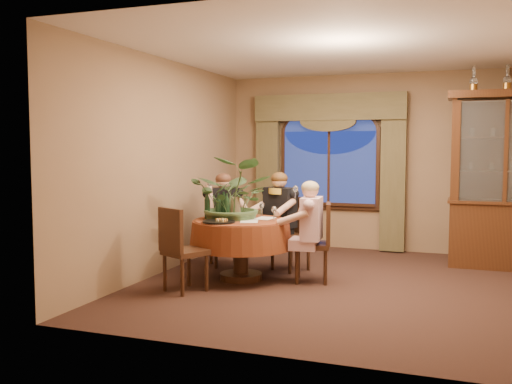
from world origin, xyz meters
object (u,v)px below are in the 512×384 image
(chair_back_right, at_px, (290,235))
(person_scarf, at_px, (280,220))
(wine_bottle_1, at_px, (227,206))
(centerpiece_plant, at_px, (235,167))
(chair_right, at_px, (312,243))
(oil_lamp_center, at_px, (507,78))
(person_pink, at_px, (311,232))
(person_back, at_px, (223,220))
(chair_front_left, at_px, (185,250))
(oil_lamp_left, at_px, (474,79))
(stoneware_vase, at_px, (235,208))
(dining_table, at_px, (241,250))
(wine_bottle_2, at_px, (207,206))
(china_cabinet, at_px, (504,180))
(olive_bowl, at_px, (241,218))
(wine_bottle_3, at_px, (218,206))
(wine_bottle_0, at_px, (224,205))
(chair_back, at_px, (225,231))

(chair_back_right, distance_m, person_scarf, 0.25)
(wine_bottle_1, bearing_deg, centerpiece_plant, 70.99)
(chair_right, bearing_deg, oil_lamp_center, -66.33)
(person_pink, relative_size, person_back, 0.96)
(chair_front_left, relative_size, centerpiece_plant, 0.83)
(oil_lamp_left, xyz_separation_m, stoneware_vase, (-2.80, -1.70, -1.69))
(person_back, relative_size, person_scarf, 0.99)
(oil_lamp_left, distance_m, person_scarf, 3.26)
(dining_table, distance_m, chair_right, 0.88)
(dining_table, height_order, wine_bottle_2, wine_bottle_2)
(chair_front_left, xyz_separation_m, person_pink, (1.26, 0.83, 0.14))
(china_cabinet, height_order, chair_front_left, china_cabinet)
(chair_front_left, distance_m, olive_bowl, 0.88)
(wine_bottle_3, bearing_deg, person_scarf, 56.07)
(chair_front_left, distance_m, wine_bottle_0, 1.00)
(chair_back_right, bearing_deg, oil_lamp_left, -123.60)
(oil_lamp_left, distance_m, person_pink, 3.18)
(oil_lamp_center, xyz_separation_m, wine_bottle_2, (-3.53, -1.88, -1.65))
(china_cabinet, distance_m, olive_bowl, 3.63)
(chair_right, height_order, chair_back, same)
(chair_right, relative_size, person_back, 0.74)
(chair_right, height_order, wine_bottle_2, wine_bottle_2)
(oil_lamp_left, relative_size, chair_back_right, 0.35)
(china_cabinet, height_order, chair_back, china_cabinet)
(china_cabinet, xyz_separation_m, stoneware_vase, (-3.22, -1.70, -0.32))
(china_cabinet, distance_m, wine_bottle_3, 3.88)
(wine_bottle_0, bearing_deg, olive_bowl, -29.85)
(oil_lamp_center, bearing_deg, chair_back, -162.71)
(china_cabinet, height_order, olive_bowl, china_cabinet)
(oil_lamp_center, relative_size, chair_back, 0.35)
(wine_bottle_2, bearing_deg, wine_bottle_3, 2.04)
(olive_bowl, bearing_deg, chair_back, 125.28)
(chair_back_right, xyz_separation_m, wine_bottle_2, (-0.86, -0.77, 0.44))
(chair_back, distance_m, chair_front_left, 1.48)
(china_cabinet, height_order, wine_bottle_2, china_cabinet)
(chair_front_left, distance_m, person_scarf, 1.67)
(centerpiece_plant, xyz_separation_m, wine_bottle_3, (-0.17, -0.14, -0.49))
(chair_back_right, height_order, chair_back, same)
(person_scarf, distance_m, wine_bottle_2, 1.11)
(oil_lamp_left, xyz_separation_m, chair_right, (-1.82, -1.65, -2.09))
(chair_right, distance_m, wine_bottle_3, 1.24)
(centerpiece_plant, height_order, wine_bottle_3, centerpiece_plant)
(wine_bottle_1, xyz_separation_m, wine_bottle_2, (-0.27, 0.01, 0.00))
(chair_front_left, height_order, wine_bottle_1, wine_bottle_1)
(oil_lamp_center, xyz_separation_m, person_pink, (-2.22, -1.76, -1.94))
(china_cabinet, relative_size, stoneware_vase, 9.03)
(chair_back_right, height_order, wine_bottle_0, wine_bottle_0)
(oil_lamp_left, distance_m, chair_front_left, 4.52)
(person_scarf, height_order, olive_bowl, person_scarf)
(person_back, relative_size, centerpiece_plant, 1.12)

